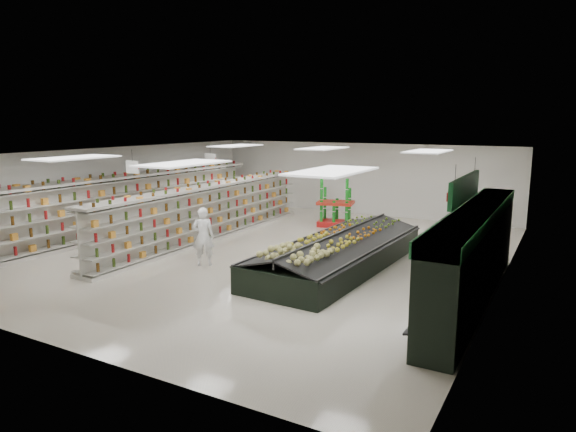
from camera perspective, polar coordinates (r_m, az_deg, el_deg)
The scene contains 16 objects.
floor at distance 16.69m, azimuth -2.18°, elevation -4.02°, with size 16.00×16.00×0.00m, color beige.
ceiling at distance 16.18m, azimuth -2.26°, elevation 7.01°, with size 14.00×16.00×0.02m, color white.
wall_back at distance 23.50m, azimuth 7.98°, elevation 4.12°, with size 14.00×0.02×3.20m, color silver.
wall_front at distance 10.53m, azimuth -25.51°, elevation -4.81°, with size 14.00×0.02×3.20m, color silver.
wall_left at distance 20.83m, azimuth -18.93°, elevation 2.83°, with size 0.02×16.00×3.20m, color silver.
wall_right at distance 14.11m, azimuth 22.88°, elevation -0.90°, with size 0.02×16.00×3.20m, color silver.
produce_wall_case at distance 12.79m, azimuth 19.92°, elevation -3.47°, with size 0.93×8.00×2.20m.
aisle_sign_near at distance 17.03m, azimuth -16.89°, elevation 5.23°, with size 0.52×0.06×0.75m.
aisle_sign_far at distance 20.01m, azimuth -8.62°, elevation 6.30°, with size 0.52×0.06×0.75m.
hortifruti_banner at distance 12.58m, azimuth 19.04°, elevation 2.90°, with size 0.12×3.20×0.95m.
gondola_left at distance 20.37m, azimuth -16.81°, elevation 1.12°, with size 1.50×12.77×2.21m.
gondola_center at distance 18.58m, azimuth -8.71°, elevation 0.21°, with size 0.93×11.30×1.96m.
produce_island at distance 14.94m, azimuth 5.69°, elevation -3.92°, with size 2.87×7.16×1.05m.
soda_endcap at distance 20.64m, azimuth 5.31°, elevation 1.25°, with size 1.59×1.25×1.80m.
shopper_main at distance 15.18m, azimuth -9.40°, elevation -2.26°, with size 0.63×0.42×1.74m, color white.
shopper_background at distance 22.26m, azimuth -2.20°, elevation 1.78°, with size 0.78×0.48×1.60m, color #997D5E.
Camera 1 is at (8.39, -13.80, 4.21)m, focal length 32.00 mm.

